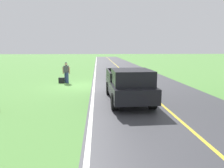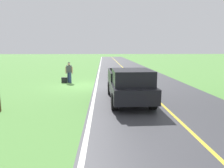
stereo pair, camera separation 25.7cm
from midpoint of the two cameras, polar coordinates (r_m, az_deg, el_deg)
The scene contains 7 objects.
ground_plane at distance 15.90m, azimuth -9.42°, elevation -0.47°, with size 200.00×200.00×0.00m, color #568E42.
road_surface at distance 16.14m, azimuth 7.13°, elevation -0.26°, with size 7.47×120.00×0.00m, color #3D3D42.
lane_edge_line at distance 15.84m, azimuth -5.58°, elevation -0.41°, with size 0.16×117.60×0.00m, color silver.
lane_centre_line at distance 16.14m, azimuth 7.13°, elevation -0.25°, with size 0.14×117.60×0.00m, color gold.
hitchhiker_walking at distance 17.32m, azimuth -13.13°, elevation 3.52°, with size 0.62×0.53×1.75m.
suitcase_carried at distance 17.45m, azimuth -14.43°, elevation 1.02°, with size 0.20×0.46×0.46m, color black.
pickup_truck_passing at distance 10.80m, azimuth 3.98°, elevation -0.00°, with size 2.20×5.45×1.82m.
Camera 1 is at (-1.37, 15.58, 2.80)m, focal length 32.48 mm.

